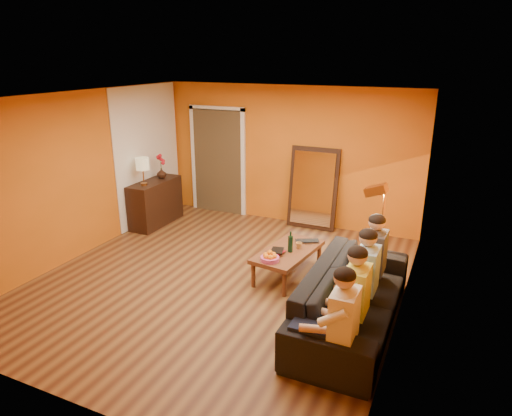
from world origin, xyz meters
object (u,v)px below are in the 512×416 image
at_px(person_mid_left, 356,299).
at_px(person_far_right, 375,259).
at_px(table_lamp, 143,171).
at_px(vase, 162,173).
at_px(person_far_left, 343,325).
at_px(laptop, 308,242).
at_px(person_mid_right, 366,277).
at_px(sofa, 352,297).
at_px(coffee_table, 288,263).
at_px(sideboard, 156,203).
at_px(dog, 342,313).
at_px(tumbler, 299,245).
at_px(mirror_frame, 313,188).
at_px(floor_lamp, 381,237).
at_px(wine_bottle, 290,242).

bearing_deg(person_mid_left, person_far_right, 90.00).
relative_size(table_lamp, vase, 2.69).
xyz_separation_m(person_far_left, person_far_right, (0.00, 1.65, 0.00)).
bearing_deg(laptop, person_mid_right, -71.56).
xyz_separation_m(sofa, coffee_table, (-1.15, 0.87, -0.16)).
relative_size(table_lamp, sofa, 0.20).
relative_size(sideboard, laptop, 3.29).
relative_size(coffee_table, laptop, 3.40).
xyz_separation_m(sideboard, laptop, (3.27, -0.68, 0.01)).
relative_size(coffee_table, dog, 1.71).
bearing_deg(tumbler, laptop, 75.38).
bearing_deg(person_far_right, mirror_frame, 124.14).
bearing_deg(dog, mirror_frame, 116.79).
bearing_deg(person_far_right, person_mid_right, -90.00).
bearing_deg(sideboard, person_far_right, -15.97).
relative_size(person_mid_right, laptop, 3.40).
height_order(floor_lamp, laptop, floor_lamp).
xyz_separation_m(sideboard, wine_bottle, (3.14, -1.08, 0.15)).
xyz_separation_m(mirror_frame, vase, (-2.79, -0.83, 0.18)).
relative_size(sofa, person_mid_right, 2.06).
distance_m(mirror_frame, table_lamp, 3.13).
bearing_deg(coffee_table, tumbler, 52.94).
height_order(table_lamp, laptop, table_lamp).
height_order(floor_lamp, person_mid_right, floor_lamp).
relative_size(sofa, wine_bottle, 8.10).
distance_m(coffee_table, vase, 3.43).
relative_size(dog, person_far_left, 0.58).
bearing_deg(vase, table_lamp, -90.00).
bearing_deg(coffee_table, person_mid_left, -38.09).
bearing_deg(laptop, dog, -85.47).
height_order(person_mid_left, vase, person_mid_left).
bearing_deg(tumbler, sofa, -44.05).
bearing_deg(wine_bottle, table_lamp, 166.10).
xyz_separation_m(table_lamp, person_far_left, (4.37, -2.60, -0.49)).
distance_m(table_lamp, person_mid_right, 4.65).
bearing_deg(person_mid_right, mirror_frame, 118.75).
bearing_deg(sideboard, person_mid_left, -28.27).
height_order(table_lamp, person_mid_left, table_lamp).
xyz_separation_m(floor_lamp, laptop, (-1.07, 0.04, -0.29)).
xyz_separation_m(mirror_frame, dog, (1.43, -3.37, -0.40)).
height_order(coffee_table, tumbler, tumbler).
bearing_deg(coffee_table, table_lamp, 174.70).
height_order(table_lamp, floor_lamp, floor_lamp).
relative_size(wine_bottle, laptop, 0.87).
relative_size(table_lamp, tumbler, 5.36).
bearing_deg(sideboard, table_lamp, -90.00).
relative_size(person_far_right, laptop, 3.40).
relative_size(sofa, person_mid_left, 2.06).
distance_m(wine_bottle, tumbler, 0.21).
bearing_deg(sideboard, vase, 90.00).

